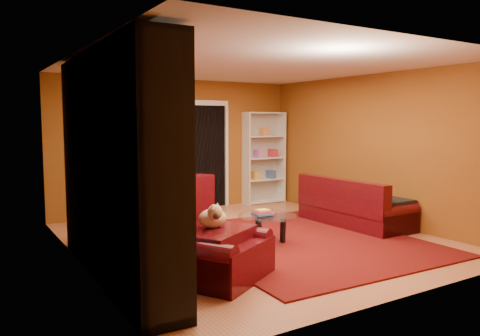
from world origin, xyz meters
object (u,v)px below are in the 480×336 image
coffee_table (267,229)px  sofa (355,201)px  gift_box_teal (134,222)px  gift_box_green (142,217)px  armchair (214,239)px  rug (301,241)px  media_unit (114,166)px  dog (212,218)px  white_bookshelf (264,158)px  christmas_tree (136,164)px  gift_box_red (146,209)px  acrylic_chair (177,208)px

coffee_table → sofa: bearing=7.1°
coffee_table → gift_box_teal: bearing=127.8°
gift_box_green → armchair: size_ratio=0.21×
rug → media_unit: bearing=-177.6°
dog → sofa: (3.34, 1.06, -0.25)m
gift_box_green → white_bookshelf: bearing=11.8°
gift_box_teal → white_bookshelf: size_ratio=0.15×
sofa → media_unit: bearing=95.7°
armchair → sofa: (3.36, 1.13, -0.03)m
christmas_tree → gift_box_green: bearing=-81.7°
gift_box_green → gift_box_red: (0.31, 0.65, -0.01)m
armchair → acrylic_chair: size_ratio=1.33×
gift_box_teal → dog: bearing=-88.9°
armchair → dog: armchair is taller
gift_box_green → coffee_table: (1.05, -2.28, 0.10)m
gift_box_green → acrylic_chair: bearing=-81.8°
gift_box_green → white_bookshelf: (3.00, 0.63, 0.86)m
rug → christmas_tree: (-1.61, 2.62, 1.01)m
media_unit → sofa: (4.29, 0.50, -0.85)m
armchair → acrylic_chair: armchair is taller
gift_box_red → armchair: bearing=-99.0°
media_unit → coffee_table: size_ratio=3.96×
gift_box_red → dog: size_ratio=0.57×
acrylic_chair → gift_box_green: bearing=74.1°
gift_box_green → dog: bearing=-95.1°
armchair → dog: size_ratio=2.89×
gift_box_red → coffee_table: 3.02m
white_bookshelf → armchair: bearing=-130.3°
media_unit → armchair: 1.39m
christmas_tree → white_bookshelf: size_ratio=1.04×
armchair → coffee_table: 1.62m
media_unit → sofa: size_ratio=1.70×
rug → white_bookshelf: 3.49m
gift_box_green → white_bookshelf: 3.18m
gift_box_green → dog: dog is taller
rug → media_unit: size_ratio=1.11×
gift_box_teal → coffee_table: 2.25m
coffee_table → acrylic_chair: (-0.89, 1.17, 0.21)m
christmas_tree → gift_box_teal: size_ratio=6.90×
white_bookshelf → acrylic_chair: size_ratio=2.33×
rug → gift_box_teal: size_ratio=12.09×
sofa → coffee_table: (-2.02, -0.25, -0.20)m
gift_box_green → christmas_tree: bearing=98.3°
media_unit → white_bookshelf: (4.22, 3.16, -0.29)m
gift_box_green → white_bookshelf: size_ratio=0.12×
gift_box_green → gift_box_teal: bearing=-122.3°
gift_box_green → sofa: sofa is taller
gift_box_teal → gift_box_red: size_ratio=1.35×
dog → rug: bearing=-10.1°
media_unit → gift_box_green: size_ratio=13.62×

